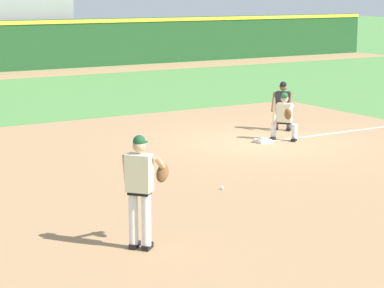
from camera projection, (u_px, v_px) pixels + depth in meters
The scene contains 9 objects.
ground_plane at pixel (263, 142), 20.45m from camera, with size 160.00×160.00×0.00m, color #518942.
infield_dirt_patch at pixel (217, 182), 16.20m from camera, with size 18.00×18.00×0.01m, color #A87F56.
warning_track_strip at pixel (23, 74), 37.21m from camera, with size 48.00×3.20×0.01m, color #A87F56.
first_base_bag at pixel (263, 141), 20.44m from camera, with size 0.38×0.38×0.09m, color white.
baseball at pixel (222, 188), 15.58m from camera, with size 0.07×0.07×0.07m, color white.
pitcher at pixel (141, 185), 11.79m from camera, with size 0.85×0.56×1.86m.
first_baseman at pixel (284, 115), 20.52m from camera, with size 0.78×1.07×1.34m.
umpire at pixel (283, 104), 22.09m from camera, with size 0.66×0.68×1.46m.
outfield_wall at pixel (9, 44), 38.61m from camera, with size 48.00×0.54×2.60m.
Camera 1 is at (-12.03, -16.15, 4.04)m, focal length 70.00 mm.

